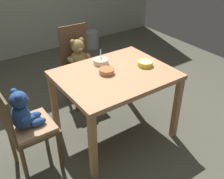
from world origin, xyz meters
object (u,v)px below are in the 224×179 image
object	(u,v)px
dining_table	(115,81)
teddy_chair_near_left	(25,121)
porridge_bowl_cream_far_center	(101,61)
porridge_bowl_terracotta_center	(107,71)
teddy_chair_far_center	(79,60)
metal_pail	(92,40)
porridge_bowl_yellow_near_right	(145,63)

from	to	relation	value
dining_table	teddy_chair_near_left	size ratio (longest dim) A/B	1.22
porridge_bowl_cream_far_center	porridge_bowl_terracotta_center	bearing A→B (deg)	-108.16
teddy_chair_far_center	metal_pail	distance (m)	1.75
teddy_chair_near_left	metal_pail	xyz separation A→B (m)	(1.90, 2.11, -0.40)
teddy_chair_near_left	teddy_chair_far_center	distance (m)	1.17
dining_table	porridge_bowl_cream_far_center	xyz separation A→B (m)	(0.00, 0.24, 0.11)
dining_table	porridge_bowl_cream_far_center	world-z (taller)	porridge_bowl_cream_far_center
dining_table	porridge_bowl_terracotta_center	world-z (taller)	porridge_bowl_terracotta_center
teddy_chair_far_center	metal_pail	size ratio (longest dim) A/B	3.17
porridge_bowl_yellow_near_right	porridge_bowl_cream_far_center	bearing A→B (deg)	139.85
porridge_bowl_terracotta_center	metal_pail	size ratio (longest dim) A/B	0.48
dining_table	porridge_bowl_terracotta_center	distance (m)	0.14
teddy_chair_far_center	dining_table	bearing A→B (deg)	1.39
teddy_chair_near_left	metal_pail	world-z (taller)	teddy_chair_near_left
teddy_chair_far_center	porridge_bowl_cream_far_center	size ratio (longest dim) A/B	6.34
porridge_bowl_terracotta_center	metal_pail	world-z (taller)	porridge_bowl_terracotta_center
porridge_bowl_terracotta_center	metal_pail	xyz separation A→B (m)	(1.09, 2.11, -0.61)
dining_table	teddy_chair_near_left	world-z (taller)	teddy_chair_near_left
teddy_chair_near_left	teddy_chair_far_center	bearing A→B (deg)	38.50
porridge_bowl_terracotta_center	dining_table	bearing A→B (deg)	-32.82
metal_pail	porridge_bowl_yellow_near_right	bearing A→B (deg)	-107.59
porridge_bowl_cream_far_center	porridge_bowl_terracotta_center	distance (m)	0.21
porridge_bowl_cream_far_center	porridge_bowl_terracotta_center	xyz separation A→B (m)	(-0.07, -0.20, -0.00)
metal_pail	teddy_chair_far_center	bearing A→B (deg)	-125.91
teddy_chair_near_left	teddy_chair_far_center	world-z (taller)	teddy_chair_far_center
porridge_bowl_yellow_near_right	metal_pail	world-z (taller)	porridge_bowl_yellow_near_right
porridge_bowl_yellow_near_right	porridge_bowl_terracotta_center	xyz separation A→B (m)	(-0.40, 0.08, -0.00)
porridge_bowl_cream_far_center	metal_pail	xyz separation A→B (m)	(1.03, 1.91, -0.61)
porridge_bowl_cream_far_center	metal_pail	distance (m)	2.25
teddy_chair_near_left	porridge_bowl_yellow_near_right	xyz separation A→B (m)	(1.21, -0.08, 0.21)
porridge_bowl_yellow_near_right	metal_pail	size ratio (longest dim) A/B	0.50
teddy_chair_far_center	metal_pail	world-z (taller)	teddy_chair_far_center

